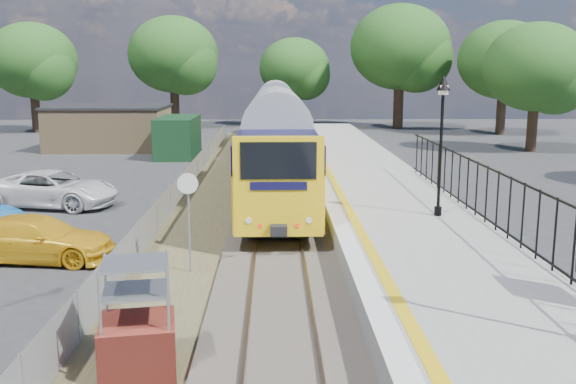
{
  "coord_description": "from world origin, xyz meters",
  "views": [
    {
      "loc": [
        -0.13,
        -14.64,
        5.65
      ],
      "look_at": [
        0.29,
        4.5,
        2.0
      ],
      "focal_mm": 40.0,
      "sensor_mm": 36.0,
      "label": 1
    }
  ],
  "objects_px": {
    "victorian_lamp_north": "(442,113)",
    "speed_sign": "(188,206)",
    "train": "(276,125)",
    "car_white": "(53,189)",
    "car_yellow": "(37,239)",
    "brick_plinth": "(137,320)"
  },
  "relations": [
    {
      "from": "victorian_lamp_north",
      "to": "speed_sign",
      "type": "height_order",
      "value": "victorian_lamp_north"
    },
    {
      "from": "speed_sign",
      "to": "victorian_lamp_north",
      "type": "bearing_deg",
      "value": 22.16
    },
    {
      "from": "speed_sign",
      "to": "train",
      "type": "bearing_deg",
      "value": 82.77
    },
    {
      "from": "victorian_lamp_north",
      "to": "speed_sign",
      "type": "distance_m",
      "value": 8.78
    },
    {
      "from": "train",
      "to": "speed_sign",
      "type": "height_order",
      "value": "train"
    },
    {
      "from": "victorian_lamp_north",
      "to": "car_white",
      "type": "xyz_separation_m",
      "value": [
        -14.7,
        5.9,
        -3.54
      ]
    },
    {
      "from": "speed_sign",
      "to": "car_yellow",
      "type": "height_order",
      "value": "speed_sign"
    },
    {
      "from": "brick_plinth",
      "to": "car_white",
      "type": "bearing_deg",
      "value": 113.78
    },
    {
      "from": "train",
      "to": "car_white",
      "type": "bearing_deg",
      "value": -126.82
    },
    {
      "from": "car_yellow",
      "to": "car_white",
      "type": "xyz_separation_m",
      "value": [
        -2.16,
        7.79,
        0.09
      ]
    },
    {
      "from": "train",
      "to": "speed_sign",
      "type": "xyz_separation_m",
      "value": [
        -2.5,
        -21.73,
        -0.37
      ]
    },
    {
      "from": "victorian_lamp_north",
      "to": "train",
      "type": "height_order",
      "value": "victorian_lamp_north"
    },
    {
      "from": "car_yellow",
      "to": "car_white",
      "type": "relative_size",
      "value": 0.85
    },
    {
      "from": "speed_sign",
      "to": "car_yellow",
      "type": "distance_m",
      "value": 5.1
    },
    {
      "from": "car_white",
      "to": "brick_plinth",
      "type": "bearing_deg",
      "value": -144.07
    },
    {
      "from": "train",
      "to": "brick_plinth",
      "type": "xyz_separation_m",
      "value": [
        -2.69,
        -27.76,
        -1.27
      ]
    },
    {
      "from": "brick_plinth",
      "to": "speed_sign",
      "type": "xyz_separation_m",
      "value": [
        0.19,
        6.03,
        0.9
      ]
    },
    {
      "from": "victorian_lamp_north",
      "to": "car_yellow",
      "type": "xyz_separation_m",
      "value": [
        -12.54,
        -1.89,
        -3.62
      ]
    },
    {
      "from": "victorian_lamp_north",
      "to": "train",
      "type": "relative_size",
      "value": 0.11
    },
    {
      "from": "brick_plinth",
      "to": "car_white",
      "type": "xyz_separation_m",
      "value": [
        -6.7,
        15.21,
        -0.31
      ]
    },
    {
      "from": "victorian_lamp_north",
      "to": "car_white",
      "type": "height_order",
      "value": "victorian_lamp_north"
    },
    {
      "from": "victorian_lamp_north",
      "to": "brick_plinth",
      "type": "bearing_deg",
      "value": -130.65
    }
  ]
}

